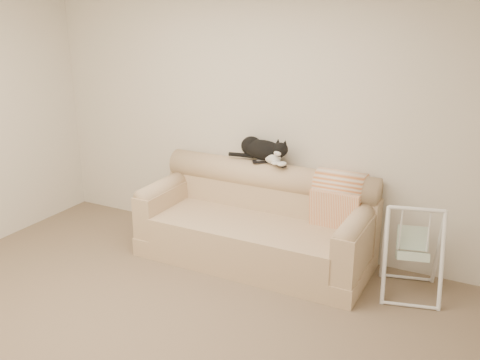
# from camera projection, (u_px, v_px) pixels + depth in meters

# --- Properties ---
(ground_plane) EXTENTS (5.00, 5.00, 0.00)m
(ground_plane) POSITION_uv_depth(u_px,v_px,m) (151.00, 342.00, 3.93)
(ground_plane) COLOR brown
(ground_plane) RESTS_ON ground
(room_shell) EXTENTS (5.04, 4.04, 2.60)m
(room_shell) POSITION_uv_depth(u_px,v_px,m) (138.00, 141.00, 3.45)
(room_shell) COLOR beige
(room_shell) RESTS_ON ground
(sofa) EXTENTS (2.20, 0.93, 0.90)m
(sofa) POSITION_uv_depth(u_px,v_px,m) (257.00, 224.00, 5.14)
(sofa) COLOR tan
(sofa) RESTS_ON ground
(remote_a) EXTENTS (0.18, 0.14, 0.03)m
(remote_a) POSITION_uv_depth(u_px,v_px,m) (262.00, 161.00, 5.18)
(remote_a) COLOR black
(remote_a) RESTS_ON sofa
(remote_b) EXTENTS (0.17, 0.14, 0.02)m
(remote_b) POSITION_uv_depth(u_px,v_px,m) (280.00, 165.00, 5.09)
(remote_b) COLOR black
(remote_b) RESTS_ON sofa
(tuxedo_cat) EXTENTS (0.66, 0.34, 0.26)m
(tuxedo_cat) POSITION_uv_depth(u_px,v_px,m) (263.00, 150.00, 5.17)
(tuxedo_cat) COLOR black
(tuxedo_cat) RESTS_ON sofa
(throw_blanket) EXTENTS (0.45, 0.38, 0.58)m
(throw_blanket) POSITION_uv_depth(u_px,v_px,m) (340.00, 192.00, 4.90)
(throw_blanket) COLOR orange
(throw_blanket) RESTS_ON sofa
(baby_swing) EXTENTS (0.59, 0.62, 0.79)m
(baby_swing) POSITION_uv_depth(u_px,v_px,m) (412.00, 251.00, 4.49)
(baby_swing) COLOR white
(baby_swing) RESTS_ON ground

